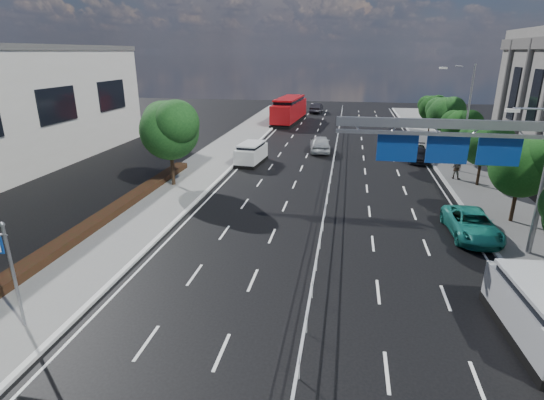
# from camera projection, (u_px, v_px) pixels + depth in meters

# --- Properties ---
(ground) EXTENTS (160.00, 160.00, 0.00)m
(ground) POSITION_uv_depth(u_px,v_px,m) (301.00, 362.00, 14.31)
(ground) COLOR black
(ground) RESTS_ON ground
(sidewalk_near) EXTENTS (5.00, 140.00, 0.14)m
(sidewalk_near) POSITION_uv_depth(u_px,v_px,m) (2.00, 324.00, 16.19)
(sidewalk_near) COLOR slate
(sidewalk_near) RESTS_ON ground
(kerb_near) EXTENTS (0.25, 140.00, 0.15)m
(kerb_near) POSITION_uv_depth(u_px,v_px,m) (61.00, 331.00, 15.78)
(kerb_near) COLOR silver
(kerb_near) RESTS_ON ground
(median_fence) EXTENTS (0.05, 85.00, 1.02)m
(median_fence) POSITION_uv_depth(u_px,v_px,m) (332.00, 172.00, 35.04)
(median_fence) COLOR silver
(median_fence) RESTS_ON ground
(hedge_near) EXTENTS (1.00, 36.00, 0.44)m
(hedge_near) POSITION_uv_depth(u_px,v_px,m) (46.00, 255.00, 21.04)
(hedge_near) COLOR black
(hedge_near) RESTS_ON sidewalk_near
(overhead_gantry) EXTENTS (10.24, 0.38, 7.45)m
(overhead_gantry) POSITION_uv_depth(u_px,v_px,m) (464.00, 145.00, 20.67)
(overhead_gantry) COLOR gray
(overhead_gantry) RESTS_ON ground
(streetlight_far) EXTENTS (2.78, 2.40, 9.00)m
(streetlight_far) POSITION_uv_depth(u_px,v_px,m) (464.00, 112.00, 34.99)
(streetlight_far) COLOR gray
(streetlight_far) RESTS_ON ground
(near_tree_back) EXTENTS (4.84, 4.51, 6.69)m
(near_tree_back) POSITION_uv_depth(u_px,v_px,m) (170.00, 127.00, 31.46)
(near_tree_back) COLOR black
(near_tree_back) RESTS_ON ground
(far_tree_d) EXTENTS (3.85, 3.59, 5.34)m
(far_tree_d) POSITION_uv_depth(u_px,v_px,m) (523.00, 164.00, 24.67)
(far_tree_d) COLOR black
(far_tree_d) RESTS_ON ground
(far_tree_e) EXTENTS (3.63, 3.38, 5.13)m
(far_tree_e) POSITION_uv_depth(u_px,v_px,m) (485.00, 141.00, 31.68)
(far_tree_e) COLOR black
(far_tree_e) RESTS_ON ground
(far_tree_f) EXTENTS (3.52, 3.28, 5.02)m
(far_tree_f) POSITION_uv_depth(u_px,v_px,m) (461.00, 126.00, 38.67)
(far_tree_f) COLOR black
(far_tree_f) RESTS_ON ground
(far_tree_g) EXTENTS (3.96, 3.69, 5.45)m
(far_tree_g) POSITION_uv_depth(u_px,v_px,m) (445.00, 112.00, 45.55)
(far_tree_g) COLOR black
(far_tree_g) RESTS_ON ground
(far_tree_h) EXTENTS (3.41, 3.18, 4.91)m
(far_tree_h) POSITION_uv_depth(u_px,v_px,m) (432.00, 107.00, 52.63)
(far_tree_h) COLOR black
(far_tree_h) RESTS_ON ground
(white_minivan) EXTENTS (2.36, 4.65, 1.95)m
(white_minivan) POSITION_uv_depth(u_px,v_px,m) (251.00, 154.00, 39.34)
(white_minivan) COLOR black
(white_minivan) RESTS_ON ground
(red_bus) EXTENTS (3.89, 12.35, 3.63)m
(red_bus) POSITION_uv_depth(u_px,v_px,m) (289.00, 109.00, 62.02)
(red_bus) COLOR black
(red_bus) RESTS_ON ground
(near_car_silver) EXTENTS (2.49, 5.20, 1.71)m
(near_car_silver) POSITION_uv_depth(u_px,v_px,m) (320.00, 144.00, 44.05)
(near_car_silver) COLOR #ABAFB3
(near_car_silver) RESTS_ON ground
(near_car_dark) EXTENTS (2.08, 4.99, 1.61)m
(near_car_dark) POSITION_uv_depth(u_px,v_px,m) (317.00, 108.00, 72.38)
(near_car_dark) COLOR black
(near_car_dark) RESTS_ON ground
(silver_minivan) EXTENTS (2.63, 5.42, 2.19)m
(silver_minivan) POSITION_uv_depth(u_px,v_px,m) (542.00, 314.00, 15.09)
(silver_minivan) COLOR black
(silver_minivan) RESTS_ON ground
(parked_car_teal) EXTENTS (2.60, 5.25, 1.43)m
(parked_car_teal) POSITION_uv_depth(u_px,v_px,m) (472.00, 224.00, 23.84)
(parked_car_teal) COLOR #1A756A
(parked_car_teal) RESTS_ON ground
(parked_car_dark) EXTENTS (2.19, 4.83, 1.37)m
(parked_car_dark) POSITION_uv_depth(u_px,v_px,m) (418.00, 154.00, 40.53)
(parked_car_dark) COLOR black
(parked_car_dark) RESTS_ON ground
(pedestrian_b) EXTENTS (1.07, 0.99, 1.76)m
(pedestrian_b) POSITION_uv_depth(u_px,v_px,m) (456.00, 168.00, 34.22)
(pedestrian_b) COLOR gray
(pedestrian_b) RESTS_ON sidewalk_far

